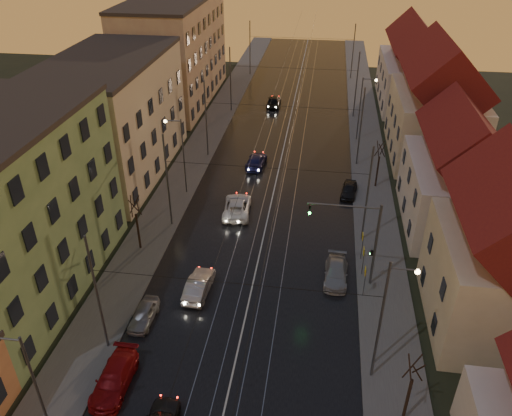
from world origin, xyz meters
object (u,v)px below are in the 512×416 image
at_px(traffic_light_mast, 363,234).
at_px(parked_right_2, 349,190).
at_px(street_lamp_0, 29,382).
at_px(street_lamp_3, 363,103).
at_px(driving_car_2, 237,206).
at_px(driving_car_1, 199,285).
at_px(street_lamp_2, 180,149).
at_px(driving_car_4, 274,101).
at_px(parked_left_2, 114,379).
at_px(driving_car_3, 256,161).
at_px(parked_left_3, 144,314).
at_px(parked_right_1, 336,273).
at_px(street_lamp_1, 388,307).

xyz_separation_m(traffic_light_mast, parked_right_2, (-0.39, 13.89, -3.98)).
distance_m(street_lamp_0, street_lamp_3, 47.62).
distance_m(street_lamp_0, driving_car_2, 25.99).
distance_m(driving_car_1, parked_right_2, 20.26).
height_order(street_lamp_2, driving_car_4, street_lamp_2).
bearing_deg(driving_car_4, street_lamp_0, 83.19).
bearing_deg(parked_left_2, driving_car_1, 71.56).
height_order(traffic_light_mast, driving_car_3, traffic_light_mast).
relative_size(driving_car_3, driving_car_4, 1.00).
distance_m(traffic_light_mast, driving_car_3, 22.17).
bearing_deg(parked_left_3, traffic_light_mast, 24.42).
height_order(driving_car_4, parked_left_2, driving_car_4).
bearing_deg(parked_right_2, driving_car_3, 160.65).
height_order(street_lamp_0, parked_left_2, street_lamp_0).
distance_m(street_lamp_2, driving_car_1, 16.23).
xyz_separation_m(traffic_light_mast, parked_right_1, (-1.64, 0.27, -3.97)).
bearing_deg(street_lamp_2, driving_car_3, 47.40).
bearing_deg(parked_left_3, driving_car_3, 81.83).
bearing_deg(driving_car_4, parked_left_2, 85.10).
height_order(street_lamp_3, parked_left_3, street_lamp_3).
relative_size(street_lamp_1, parked_right_2, 2.20).
bearing_deg(street_lamp_0, parked_right_2, 60.80).
distance_m(traffic_light_mast, driving_car_4, 40.60).
xyz_separation_m(driving_car_3, parked_left_2, (-4.32, -31.02, 0.01)).
height_order(street_lamp_0, parked_left_3, street_lamp_0).
distance_m(street_lamp_0, street_lamp_1, 19.89).
xyz_separation_m(driving_car_2, parked_left_2, (-3.92, -20.88, -0.05)).
bearing_deg(driving_car_2, parked_right_1, 132.61).
bearing_deg(driving_car_1, parked_right_2, -121.98).
xyz_separation_m(street_lamp_2, parked_left_3, (2.07, -18.29, -4.28)).
relative_size(driving_car_2, driving_car_3, 1.14).
relative_size(street_lamp_1, driving_car_2, 1.52).
bearing_deg(parked_right_2, parked_left_2, -111.78).
bearing_deg(driving_car_1, parked_right_1, -160.73).
height_order(street_lamp_2, parked_left_3, street_lamp_2).
relative_size(driving_car_3, parked_right_2, 1.27).
relative_size(street_lamp_1, parked_right_1, 1.83).
xyz_separation_m(street_lamp_0, street_lamp_2, (0.00, 28.00, 0.00)).
bearing_deg(traffic_light_mast, parked_right_1, 170.52).
height_order(driving_car_2, parked_left_3, driving_car_2).
distance_m(street_lamp_1, driving_car_1, 14.61).
distance_m(driving_car_1, parked_right_1, 10.70).
xyz_separation_m(street_lamp_2, driving_car_4, (6.29, 26.95, -4.10)).
xyz_separation_m(street_lamp_3, driving_car_3, (-11.71, -8.93, -4.22)).
height_order(street_lamp_1, driving_car_4, street_lamp_1).
relative_size(driving_car_1, driving_car_2, 0.82).
relative_size(driving_car_3, parked_right_1, 1.06).
distance_m(street_lamp_3, traffic_light_mast, 28.03).
distance_m(traffic_light_mast, parked_left_3, 16.77).
bearing_deg(street_lamp_2, parked_left_3, -83.53).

